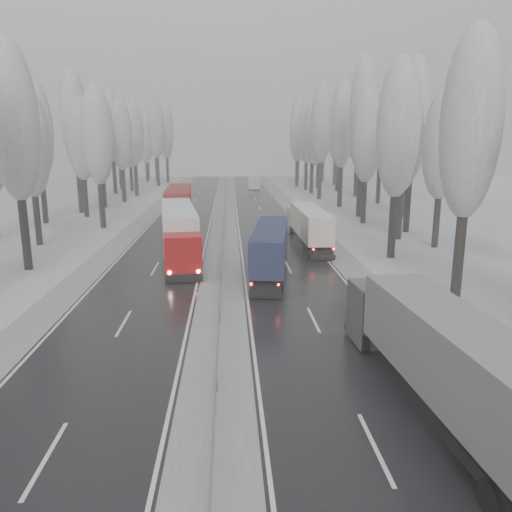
{
  "coord_description": "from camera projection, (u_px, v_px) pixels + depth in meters",
  "views": [
    {
      "loc": [
        0.59,
        -14.19,
        9.74
      ],
      "look_at": [
        2.39,
        18.58,
        2.2
      ],
      "focal_mm": 35.0,
      "sensor_mm": 36.0,
      "label": 1
    }
  ],
  "objects": [
    {
      "name": "tree_33",
      "position": [
        318.0,
        144.0,
        105.65
      ],
      "size": [
        3.6,
        3.6,
        14.33
      ],
      "color": "black",
      "rests_on": "ground"
    },
    {
      "name": "tree_62",
      "position": [
        97.0,
        136.0,
        55.44
      ],
      "size": [
        3.6,
        3.6,
        16.04
      ],
      "color": "black",
      "rests_on": "ground"
    },
    {
      "name": "carriageway_left",
      "position": [
        164.0,
        252.0,
        44.87
      ],
      "size": [
        7.5,
        200.0,
        0.03
      ],
      "primitive_type": "cube",
      "color": "black",
      "rests_on": "ground"
    },
    {
      "name": "tree_20",
      "position": [
        404.0,
        137.0,
        48.87
      ],
      "size": [
        3.6,
        3.6,
        15.71
      ],
      "color": "black",
      "rests_on": "ground"
    },
    {
      "name": "tree_27",
      "position": [
        381.0,
        131.0,
        78.26
      ],
      "size": [
        3.6,
        3.6,
        17.62
      ],
      "color": "black",
      "rests_on": "ground"
    },
    {
      "name": "tree_60",
      "position": [
        30.0,
        143.0,
        46.14
      ],
      "size": [
        3.6,
        3.6,
        14.84
      ],
      "color": "black",
      "rests_on": "ground"
    },
    {
      "name": "ground",
      "position": [
        213.0,
        453.0,
        15.96
      ],
      "size": [
        260.0,
        260.0,
        0.0
      ],
      "primitive_type": "plane",
      "color": "silver",
      "rests_on": "ground"
    },
    {
      "name": "tree_36",
      "position": [
        298.0,
        127.0,
        117.26
      ],
      "size": [
        3.6,
        3.6,
        20.23
      ],
      "color": "black",
      "rests_on": "ground"
    },
    {
      "name": "tree_35",
      "position": [
        336.0,
        132.0,
        112.28
      ],
      "size": [
        3.6,
        3.6,
        18.25
      ],
      "color": "black",
      "rests_on": "ground"
    },
    {
      "name": "tree_29",
      "position": [
        358.0,
        130.0,
        88.53
      ],
      "size": [
        3.6,
        3.6,
        18.11
      ],
      "color": "black",
      "rests_on": "ground"
    },
    {
      "name": "median_guardrail",
      "position": [
        223.0,
        245.0,
        45.0
      ],
      "size": [
        0.12,
        200.0,
        0.76
      ],
      "color": "slate",
      "rests_on": "ground"
    },
    {
      "name": "truck_red_white",
      "position": [
        179.0,
        229.0,
        42.03
      ],
      "size": [
        4.8,
        16.94,
        4.31
      ],
      "rotation": [
        0.0,
        0.0,
        0.13
      ],
      "color": "#9F0809",
      "rests_on": "ground"
    },
    {
      "name": "tree_19",
      "position": [
        443.0,
        145.0,
        45.12
      ],
      "size": [
        3.6,
        3.6,
        14.57
      ],
      "color": "black",
      "rests_on": "ground"
    },
    {
      "name": "tree_73",
      "position": [
        119.0,
        135.0,
        102.35
      ],
      "size": [
        3.6,
        3.6,
        17.22
      ],
      "color": "black",
      "rests_on": "ground"
    },
    {
      "name": "tree_34",
      "position": [
        298.0,
        134.0,
        107.98
      ],
      "size": [
        3.6,
        3.6,
        17.63
      ],
      "color": "black",
      "rests_on": "ground"
    },
    {
      "name": "tree_66",
      "position": [
        101.0,
        141.0,
        73.45
      ],
      "size": [
        3.6,
        3.6,
        15.23
      ],
      "color": "black",
      "rests_on": "ground"
    },
    {
      "name": "tree_68",
      "position": [
        121.0,
        135.0,
        79.92
      ],
      "size": [
        3.6,
        3.6,
        16.65
      ],
      "color": "black",
      "rests_on": "ground"
    },
    {
      "name": "tree_71",
      "position": [
        111.0,
        126.0,
        92.95
      ],
      "size": [
        3.6,
        3.6,
        19.61
      ],
      "color": "black",
      "rests_on": "ground"
    },
    {
      "name": "carriageway_right",
      "position": [
        280.0,
        251.0,
        45.43
      ],
      "size": [
        7.5,
        200.0,
        0.03
      ],
      "primitive_type": "cube",
      "color": "black",
      "rests_on": "ground"
    },
    {
      "name": "truck_blue_box",
      "position": [
        271.0,
        244.0,
        37.9
      ],
      "size": [
        4.07,
        14.24,
        3.62
      ],
      "rotation": [
        0.0,
        0.0,
        -0.13
      ],
      "color": "#1A2041",
      "rests_on": "ground"
    },
    {
      "name": "tree_39",
      "position": [
        307.0,
        139.0,
        132.25
      ],
      "size": [
        3.6,
        3.6,
        16.19
      ],
      "color": "black",
      "rests_on": "ground"
    },
    {
      "name": "tree_28",
      "position": [
        321.0,
        124.0,
        84.02
      ],
      "size": [
        3.6,
        3.6,
        19.62
      ],
      "color": "black",
      "rests_on": "ground"
    },
    {
      "name": "shoulder_left",
      "position": [
        109.0,
        253.0,
        44.6
      ],
      "size": [
        2.4,
        200.0,
        0.04
      ],
      "primitive_type": "cube",
      "color": "#ACAEB4",
      "rests_on": "ground"
    },
    {
      "name": "tree_72",
      "position": [
        129.0,
        142.0,
        98.91
      ],
      "size": [
        3.6,
        3.6,
        15.11
      ],
      "color": "black",
      "rests_on": "ground"
    },
    {
      "name": "tree_74",
      "position": [
        156.0,
        128.0,
        108.97
      ],
      "size": [
        3.6,
        3.6,
        19.68
      ],
      "color": "black",
      "rests_on": "ground"
    },
    {
      "name": "tree_58",
      "position": [
        13.0,
        123.0,
        36.56
      ],
      "size": [
        3.6,
        3.6,
        17.21
      ],
      "color": "black",
      "rests_on": "ground"
    },
    {
      "name": "tree_25",
      "position": [
        405.0,
        121.0,
        68.03
      ],
      "size": [
        3.6,
        3.6,
        19.44
      ],
      "color": "black",
      "rests_on": "ground"
    },
    {
      "name": "truck_cream_box",
      "position": [
        308.0,
        223.0,
        47.93
      ],
      "size": [
        2.37,
        14.15,
        3.62
      ],
      "rotation": [
        0.0,
        0.0,
        0.01
      ],
      "color": "beige",
      "rests_on": "ground"
    },
    {
      "name": "tree_21",
      "position": [
        413.0,
        120.0,
        52.46
      ],
      "size": [
        3.6,
        3.6,
        18.62
      ],
      "color": "black",
      "rests_on": "ground"
    },
    {
      "name": "tree_26",
      "position": [
        342.0,
        125.0,
        73.81
      ],
      "size": [
        3.6,
        3.6,
        18.78
      ],
      "color": "black",
      "rests_on": "ground"
    },
    {
      "name": "tree_32",
      "position": [
        307.0,
        134.0,
        101.16
      ],
      "size": [
        3.6,
        3.6,
        17.33
      ],
      "color": "black",
      "rests_on": "ground"
    },
    {
      "name": "tree_24",
      "position": [
        363.0,
        114.0,
        63.61
      ],
      "size": [
        3.6,
        3.6,
        20.49
      ],
      "color": "black",
      "rests_on": "ground"
    },
    {
      "name": "tree_65",
      "position": [
        75.0,
        120.0,
        67.26
      ],
      "size": [
        3.6,
        3.6,
        19.48
      ],
      "color": "black",
      "rests_on": "ground"
    },
    {
      "name": "tree_79",
      "position": [
        147.0,
        137.0,
        128.5
      ],
      "size": [
        3.6,
        3.6,
        17.07
      ],
      "color": "black",
      "rests_on": "ground"
    },
    {
      "name": "tree_30",
      "position": [
        313.0,
        132.0,
        93.77
      ],
      "size": [
        3.6,
        3.6,
        17.86
      ],
      "color": "black",
      "rests_on": "ground"
    },
    {
      "name": "tree_75",
      "position": [
        118.0,
        131.0,
        112.53
      ],
      "size": [
        3.6,
        3.6,
        18.6
      ],
      "color": "black",
      "rests_on": "ground"
    },
    {
      "name": "tree_78",
      "position": [
        155.0,
        130.0,
        124.41
      ],
      "size": [
        3.6,
        3.6,
        19.55
      ],
      "color": "black",
      "rests_on": "ground"
    },
    {
      "name": "tree_67",
      "position": [
        97.0,
        133.0,
        77.0
      ],
      "size": [
        3.6,
        3.6,
        17.09
      ],
      "color": "black",
      "rests_on": "ground"
    },
    {
      "name": "tree_18",
      "position": [
        398.0,
        130.0,
        40.65
      ],
      "size": [
        3.6,
        3.6,
        16.58
      ],
      "color": "black",
      "rests_on": "ground"
    },
    {
      "name": "tree_22",
      "position": [
        367.0,
        137.0,
        58.95
      ],
      "size": [
        3.6,
        3.6,
        15.86
      ],
      "color": "black",
      "rests_on": "ground"
    },
    {
      "name": "tree_76",
      "position": [
        166.0,
        132.0,
        118.32
      ],
      "size": [
        3.6,
        3.6,
        18.55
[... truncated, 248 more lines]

